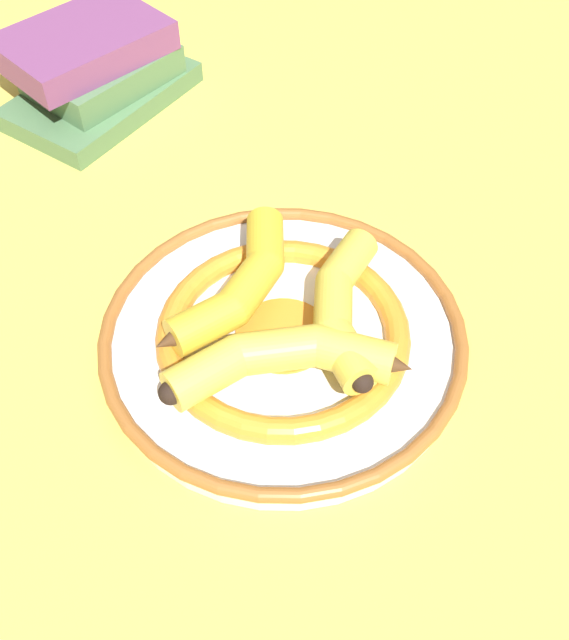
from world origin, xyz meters
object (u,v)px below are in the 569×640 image
at_px(decorative_bowl, 284,338).
at_px(banana_a, 239,285).
at_px(banana_b, 342,303).
at_px(banana_c, 284,358).
at_px(book_stack, 97,69).

xyz_separation_m(decorative_bowl, banana_a, (0.03, -0.04, 0.03)).
bearing_deg(banana_b, banana_a, -98.88).
bearing_deg(decorative_bowl, banana_a, -52.75).
xyz_separation_m(decorative_bowl, banana_b, (-0.05, 0.00, 0.03)).
xyz_separation_m(banana_a, banana_c, (-0.02, 0.08, 0.00)).
distance_m(decorative_bowl, book_stack, 0.43).
height_order(banana_c, book_stack, book_stack).
distance_m(banana_a, banana_c, 0.08).
bearing_deg(banana_c, banana_a, -72.45).
bearing_deg(decorative_bowl, book_stack, -76.10).
bearing_deg(banana_a, book_stack, 54.29).
bearing_deg(banana_a, banana_b, -75.32).
distance_m(banana_a, book_stack, 0.38).
relative_size(banana_a, banana_b, 0.83).
height_order(decorative_bowl, banana_b, banana_b).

